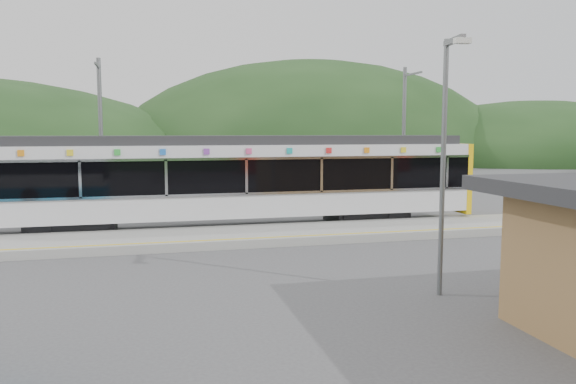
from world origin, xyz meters
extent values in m
plane|color=#4C4C4F|center=(0.00, 0.00, 0.00)|extent=(120.00, 120.00, 0.00)
ellipsoid|color=#1E3D19|center=(16.00, 54.00, 0.00)|extent=(52.00, 39.00, 26.00)
ellipsoid|color=#1E3D19|center=(45.00, 48.00, 0.00)|extent=(44.00, 33.00, 16.00)
cube|color=#9E9E99|center=(0.00, 3.30, 0.15)|extent=(26.00, 3.20, 0.30)
cube|color=yellow|center=(0.00, 2.00, 0.30)|extent=(26.00, 0.10, 0.01)
cube|color=black|center=(-7.96, 6.00, 0.30)|extent=(3.20, 2.20, 0.56)
cube|color=black|center=(4.04, 6.00, 0.30)|extent=(3.20, 2.20, 0.56)
cube|color=silver|center=(-1.96, 6.00, 1.04)|extent=(20.00, 2.90, 0.92)
cube|color=black|center=(-1.96, 6.00, 2.23)|extent=(20.00, 2.96, 1.45)
cube|color=silver|center=(-1.96, 4.50, 1.55)|extent=(20.00, 0.05, 0.10)
cube|color=silver|center=(-1.96, 4.50, 2.90)|extent=(20.00, 0.05, 0.10)
cube|color=silver|center=(-1.96, 6.00, 3.17)|extent=(20.00, 2.90, 0.45)
cube|color=#2D2D30|center=(-1.96, 6.00, 3.58)|extent=(19.40, 2.50, 0.36)
cube|color=yellow|center=(8.16, 6.00, 1.90)|extent=(0.24, 2.92, 3.00)
cube|color=silver|center=(-7.46, 4.50, 2.23)|extent=(0.10, 0.05, 1.35)
cube|color=silver|center=(-4.46, 4.50, 2.23)|extent=(0.10, 0.05, 1.35)
cube|color=silver|center=(-1.46, 4.50, 2.23)|extent=(0.10, 0.05, 1.35)
cube|color=silver|center=(1.54, 4.50, 2.23)|extent=(0.10, 0.05, 1.35)
cube|color=silver|center=(4.54, 4.50, 2.23)|extent=(0.10, 0.05, 1.35)
cube|color=silver|center=(7.04, 4.50, 2.23)|extent=(0.10, 0.05, 1.35)
cube|color=orange|center=(-9.36, 4.51, 3.18)|extent=(0.22, 0.04, 0.22)
cube|color=yellow|center=(-7.76, 4.51, 3.18)|extent=(0.22, 0.04, 0.22)
cube|color=green|center=(-6.16, 4.51, 3.18)|extent=(0.22, 0.04, 0.22)
cube|color=blue|center=(-4.56, 4.51, 3.18)|extent=(0.22, 0.04, 0.22)
cube|color=purple|center=(-2.96, 4.51, 3.18)|extent=(0.22, 0.04, 0.22)
cube|color=#E54C8C|center=(-1.36, 4.51, 3.18)|extent=(0.22, 0.04, 0.22)
cube|color=#19A5A5|center=(0.24, 4.51, 3.18)|extent=(0.22, 0.04, 0.22)
cube|color=red|center=(1.84, 4.51, 3.18)|extent=(0.22, 0.04, 0.22)
cube|color=orange|center=(3.44, 4.51, 3.18)|extent=(0.22, 0.04, 0.22)
cube|color=yellow|center=(5.04, 4.51, 3.18)|extent=(0.22, 0.04, 0.22)
cube|color=green|center=(6.64, 4.51, 3.18)|extent=(0.22, 0.04, 0.22)
cylinder|color=slate|center=(-7.00, 8.60, 3.50)|extent=(0.18, 0.18, 7.00)
cube|color=slate|center=(-7.00, 7.80, 6.60)|extent=(0.08, 1.80, 0.08)
cylinder|color=slate|center=(7.00, 8.60, 3.50)|extent=(0.18, 0.18, 7.00)
cube|color=slate|center=(7.00, 7.80, 6.60)|extent=(0.08, 1.80, 0.08)
cylinder|color=slate|center=(1.64, -4.67, 3.02)|extent=(0.12, 0.12, 6.04)
cube|color=slate|center=(1.64, -5.12, 5.94)|extent=(0.27, 1.01, 0.12)
cube|color=silver|center=(1.64, -5.58, 5.86)|extent=(0.37, 0.23, 0.12)
camera|label=1|loc=(-5.12, -16.57, 3.92)|focal=35.00mm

